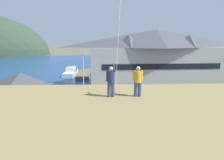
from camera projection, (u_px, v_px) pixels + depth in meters
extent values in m
plane|color=#66604C|center=(108.00, 126.00, 22.18)|extent=(600.00, 600.00, 0.00)
cube|color=gray|center=(108.00, 110.00, 27.07)|extent=(40.00, 20.00, 0.10)
cube|color=navy|center=(105.00, 63.00, 80.96)|extent=(360.00, 84.00, 0.03)
cube|color=#999E99|center=(156.00, 66.00, 42.57)|extent=(27.68, 9.39, 7.80)
cube|color=black|center=(162.00, 67.00, 38.51)|extent=(23.20, 1.20, 1.10)
pyramid|color=#4C4C56|center=(157.00, 38.00, 41.44)|extent=(29.35, 10.28, 3.63)
pyramid|color=#4C4C56|center=(129.00, 41.00, 39.64)|extent=(4.65, 4.65, 2.54)
pyramid|color=#4C4C56|center=(189.00, 41.00, 40.68)|extent=(4.65, 4.65, 2.54)
cube|color=#474C56|center=(23.00, 97.00, 27.91)|extent=(7.46, 6.28, 3.05)
pyramid|color=#47474C|center=(21.00, 80.00, 27.42)|extent=(8.07, 6.89, 1.91)
cube|color=black|center=(11.00, 107.00, 25.31)|extent=(1.10, 0.20, 2.14)
cube|color=#338475|center=(110.00, 77.00, 42.86)|extent=(4.84, 4.11, 2.96)
pyramid|color=#47474C|center=(110.00, 67.00, 42.43)|extent=(5.23, 4.52, 1.41)
cube|color=black|center=(111.00, 81.00, 40.95)|extent=(1.10, 0.08, 2.07)
cube|color=#70604C|center=(85.00, 73.00, 54.58)|extent=(3.20, 14.26, 0.70)
cube|color=silver|center=(73.00, 72.00, 56.00)|extent=(2.23, 5.92, 0.90)
cube|color=white|center=(73.00, 70.00, 55.89)|extent=(2.16, 5.75, 0.16)
cube|color=silver|center=(73.00, 68.00, 55.34)|extent=(1.41, 1.82, 1.10)
cube|color=#23564C|center=(98.00, 71.00, 57.81)|extent=(2.68, 7.61, 0.90)
cube|color=#33665B|center=(98.00, 69.00, 57.70)|extent=(2.60, 7.38, 0.16)
cube|color=silver|center=(98.00, 68.00, 57.02)|extent=(1.77, 2.32, 1.10)
cube|color=silver|center=(71.00, 73.00, 54.31)|extent=(3.08, 8.54, 0.90)
cube|color=white|center=(71.00, 71.00, 54.21)|extent=(2.99, 8.28, 0.16)
cube|color=silver|center=(70.00, 69.00, 53.47)|extent=(2.00, 2.61, 1.10)
cube|color=red|center=(168.00, 101.00, 28.36)|extent=(4.23, 1.88, 0.80)
cube|color=#B11A15|center=(168.00, 96.00, 28.21)|extent=(2.13, 1.64, 0.70)
cube|color=black|center=(167.00, 97.00, 28.22)|extent=(2.17, 1.67, 0.32)
cylinder|color=black|center=(180.00, 106.00, 27.56)|extent=(0.64, 0.23, 0.64)
cylinder|color=black|center=(176.00, 102.00, 29.36)|extent=(0.64, 0.23, 0.64)
cylinder|color=black|center=(160.00, 106.00, 27.51)|extent=(0.64, 0.23, 0.64)
cylinder|color=black|center=(157.00, 102.00, 29.31)|extent=(0.64, 0.23, 0.64)
cube|color=silver|center=(216.00, 98.00, 29.87)|extent=(4.32, 2.11, 0.80)
cube|color=beige|center=(218.00, 93.00, 29.71)|extent=(2.22, 1.75, 0.70)
cube|color=black|center=(218.00, 94.00, 29.72)|extent=(2.26, 1.79, 0.32)
cylinder|color=black|center=(204.00, 99.00, 30.90)|extent=(0.65, 0.27, 0.64)
cylinder|color=black|center=(209.00, 103.00, 29.10)|extent=(0.65, 0.27, 0.64)
cylinder|color=black|center=(222.00, 99.00, 30.80)|extent=(0.65, 0.27, 0.64)
cube|color=silver|center=(99.00, 114.00, 23.50)|extent=(4.32, 2.11, 0.80)
cube|color=beige|center=(98.00, 108.00, 23.34)|extent=(2.21, 1.75, 0.70)
cube|color=black|center=(98.00, 108.00, 23.35)|extent=(2.26, 1.79, 0.32)
cylinder|color=black|center=(112.00, 120.00, 22.84)|extent=(0.65, 0.27, 0.64)
cylinder|color=black|center=(110.00, 114.00, 24.63)|extent=(0.65, 0.27, 0.64)
cylinder|color=black|center=(87.00, 121.00, 22.54)|extent=(0.65, 0.27, 0.64)
cylinder|color=black|center=(88.00, 115.00, 24.33)|extent=(0.65, 0.27, 0.64)
cube|color=red|center=(24.00, 116.00, 22.90)|extent=(4.32, 2.11, 0.80)
cube|color=#B11A15|center=(25.00, 110.00, 22.77)|extent=(2.21, 1.75, 0.70)
cube|color=black|center=(25.00, 110.00, 22.78)|extent=(2.26, 1.79, 0.32)
cylinder|color=black|center=(15.00, 117.00, 23.73)|extent=(0.65, 0.27, 0.64)
cylinder|color=black|center=(9.00, 123.00, 21.94)|extent=(0.65, 0.27, 0.64)
cylinder|color=black|center=(39.00, 116.00, 24.03)|extent=(0.65, 0.27, 0.64)
cylinder|color=black|center=(34.00, 122.00, 22.24)|extent=(0.65, 0.27, 0.64)
cube|color=#9EA3A8|center=(214.00, 117.00, 22.63)|extent=(4.36, 2.20, 0.80)
cube|color=gray|center=(216.00, 111.00, 22.50)|extent=(2.25, 1.80, 0.70)
cube|color=black|center=(216.00, 111.00, 22.51)|extent=(2.29, 1.83, 0.32)
cylinder|color=black|center=(198.00, 118.00, 23.42)|extent=(0.66, 0.28, 0.64)
cylinder|color=black|center=(207.00, 124.00, 21.64)|extent=(0.66, 0.28, 0.64)
cylinder|color=black|center=(220.00, 117.00, 23.78)|extent=(0.66, 0.28, 0.64)
cube|color=#9EA3A8|center=(167.00, 118.00, 22.47)|extent=(4.26, 1.94, 0.80)
cube|color=gray|center=(166.00, 111.00, 22.33)|extent=(2.15, 1.67, 0.70)
cube|color=black|center=(166.00, 111.00, 22.33)|extent=(2.20, 1.70, 0.32)
cylinder|color=black|center=(182.00, 124.00, 21.66)|extent=(0.65, 0.24, 0.64)
cylinder|color=black|center=(176.00, 118.00, 23.46)|extent=(0.65, 0.24, 0.64)
cylinder|color=black|center=(157.00, 124.00, 21.65)|extent=(0.65, 0.24, 0.64)
cylinder|color=black|center=(153.00, 118.00, 23.45)|extent=(0.65, 0.24, 0.64)
cube|color=slate|center=(127.00, 102.00, 28.10)|extent=(4.26, 1.95, 0.80)
cube|color=#5B5B5F|center=(128.00, 97.00, 27.95)|extent=(2.16, 1.68, 0.70)
cube|color=black|center=(128.00, 97.00, 27.96)|extent=(2.20, 1.71, 0.32)
cylinder|color=black|center=(117.00, 103.00, 29.07)|extent=(0.65, 0.24, 0.64)
cylinder|color=black|center=(117.00, 107.00, 27.27)|extent=(0.65, 0.24, 0.64)
cylinder|color=black|center=(136.00, 103.00, 29.08)|extent=(0.65, 0.24, 0.64)
cylinder|color=black|center=(137.00, 107.00, 27.28)|extent=(0.65, 0.24, 0.64)
cylinder|color=#ADADB2|center=(83.00, 77.00, 31.62)|extent=(0.16, 0.16, 7.04)
cube|color=#4C4C51|center=(83.00, 55.00, 31.29)|extent=(0.24, 0.70, 0.20)
cylinder|color=#384770|center=(109.00, 90.00, 11.44)|extent=(0.20, 0.20, 0.82)
cylinder|color=#384770|center=(113.00, 90.00, 11.45)|extent=(0.20, 0.20, 0.82)
cylinder|color=navy|center=(111.00, 77.00, 11.30)|extent=(0.40, 0.40, 0.64)
sphere|color=tan|center=(111.00, 69.00, 11.21)|extent=(0.24, 0.24, 0.24)
cylinder|color=navy|center=(114.00, 68.00, 11.39)|extent=(0.12, 0.56, 0.43)
cylinder|color=navy|center=(107.00, 76.00, 11.28)|extent=(0.11, 0.11, 0.60)
cylinder|color=#384770|center=(136.00, 89.00, 11.52)|extent=(0.20, 0.20, 0.82)
cylinder|color=#384770|center=(140.00, 89.00, 11.52)|extent=(0.20, 0.20, 0.82)
cylinder|color=gold|center=(138.00, 77.00, 11.38)|extent=(0.40, 0.40, 0.64)
sphere|color=tan|center=(138.00, 68.00, 11.28)|extent=(0.24, 0.24, 0.24)
cylinder|color=gold|center=(134.00, 76.00, 11.37)|extent=(0.11, 0.11, 0.60)
cylinder|color=gold|center=(142.00, 76.00, 11.36)|extent=(0.11, 0.11, 0.60)
cylinder|color=silver|center=(119.00, 21.00, 13.14)|extent=(0.77, 4.54, 8.85)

